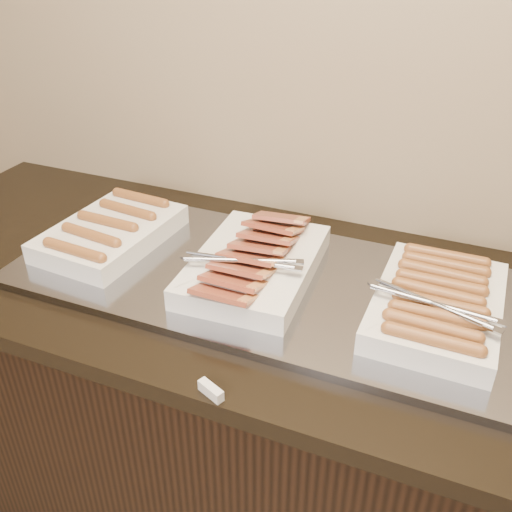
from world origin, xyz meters
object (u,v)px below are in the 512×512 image
Objects in this scene: counter at (263,421)px; dish_center at (254,263)px; warming_tray at (274,283)px; dish_left at (111,232)px; dish_right at (437,303)px.

dish_center is (-0.02, -0.00, 0.50)m from counter.
warming_tray is 0.44m from dish_left.
dish_right is at bearing -2.98° from dish_center.
counter is 1.72× the size of warming_tray.
dish_center is at bearing -171.41° from counter.
dish_left is (-0.41, 0.00, 0.50)m from counter.
dish_left is (-0.44, 0.00, 0.04)m from warming_tray.
counter is 0.64m from dish_left.
dish_center is 1.11× the size of dish_right.
dish_center is 0.40m from dish_right.
counter is at bearing 3.96° from dish_left.
dish_right reaches higher than dish_left.
dish_center reaches higher than warming_tray.
counter is at bearing 180.00° from warming_tray.
warming_tray is 2.92× the size of dish_center.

